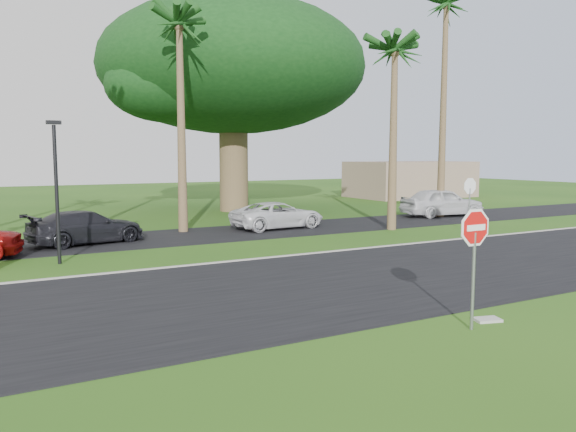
# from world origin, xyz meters

# --- Properties ---
(ground) EXTENTS (120.00, 120.00, 0.00)m
(ground) POSITION_xyz_m (0.00, 0.00, 0.00)
(ground) COLOR #224B12
(ground) RESTS_ON ground
(road) EXTENTS (120.00, 8.00, 0.02)m
(road) POSITION_xyz_m (0.00, 2.00, 0.01)
(road) COLOR black
(road) RESTS_ON ground
(parking_strip) EXTENTS (120.00, 5.00, 0.02)m
(parking_strip) POSITION_xyz_m (0.00, 12.50, 0.01)
(parking_strip) COLOR black
(parking_strip) RESTS_ON ground
(curb) EXTENTS (120.00, 0.12, 0.06)m
(curb) POSITION_xyz_m (0.00, 6.05, 0.03)
(curb) COLOR gray
(curb) RESTS_ON ground
(stop_sign_near) EXTENTS (1.05, 0.07, 2.62)m
(stop_sign_near) POSITION_xyz_m (0.50, -3.00, 1.77)
(stop_sign_near) COLOR gray
(stop_sign_near) RESTS_ON ground
(stop_sign_far) EXTENTS (1.05, 0.07, 2.62)m
(stop_sign_far) POSITION_xyz_m (12.00, 8.00, 1.77)
(stop_sign_far) COLOR gray
(stop_sign_far) RESTS_ON ground
(palm_center) EXTENTS (5.00, 5.00, 10.50)m
(palm_center) POSITION_xyz_m (0.00, 14.00, 9.16)
(palm_center) COLOR brown
(palm_center) RESTS_ON ground
(palm_right_near) EXTENTS (5.00, 5.00, 9.50)m
(palm_right_near) POSITION_xyz_m (9.00, 10.00, 8.19)
(palm_right_near) COLOR brown
(palm_right_near) RESTS_ON ground
(palm_right_far) EXTENTS (5.00, 5.00, 13.00)m
(palm_right_far) POSITION_xyz_m (15.00, 13.00, 11.58)
(palm_right_far) COLOR brown
(palm_right_far) RESTS_ON ground
(canopy_tree) EXTENTS (16.50, 16.50, 13.12)m
(canopy_tree) POSITION_xyz_m (6.00, 22.00, 8.95)
(canopy_tree) COLOR brown
(canopy_tree) RESTS_ON ground
(streetlight_right) EXTENTS (0.45, 0.25, 4.64)m
(streetlight_right) POSITION_xyz_m (-6.00, 8.50, 2.65)
(streetlight_right) COLOR black
(streetlight_right) RESTS_ON ground
(building_far) EXTENTS (10.00, 6.00, 3.00)m
(building_far) POSITION_xyz_m (24.00, 26.00, 1.50)
(building_far) COLOR gray
(building_far) RESTS_ON ground
(car_dark) EXTENTS (4.90, 2.93, 1.33)m
(car_dark) POSITION_xyz_m (-4.52, 12.39, 0.66)
(car_dark) COLOR black
(car_dark) RESTS_ON ground
(car_minivan) EXTENTS (4.75, 2.48, 1.28)m
(car_minivan) POSITION_xyz_m (4.39, 12.90, 0.64)
(car_minivan) COLOR silver
(car_minivan) RESTS_ON ground
(car_pickup) EXTENTS (5.09, 2.72, 1.65)m
(car_pickup) POSITION_xyz_m (15.20, 13.09, 0.82)
(car_pickup) COLOR silver
(car_pickup) RESTS_ON ground
(utility_slab) EXTENTS (0.63, 0.49, 0.06)m
(utility_slab) POSITION_xyz_m (1.25, -2.74, 0.03)
(utility_slab) COLOR #A4A49C
(utility_slab) RESTS_ON ground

